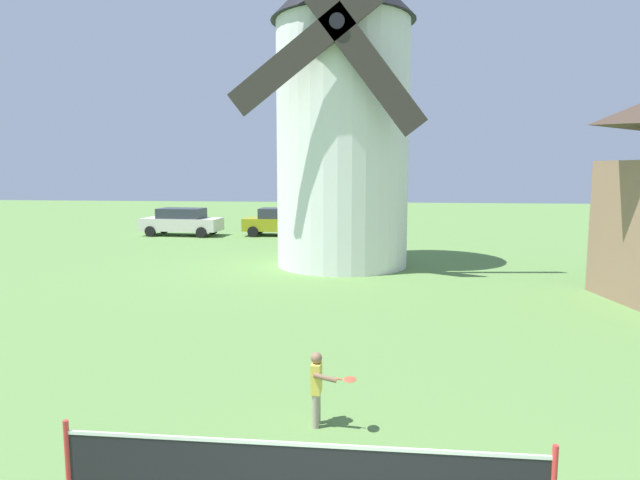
{
  "coord_description": "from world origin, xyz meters",
  "views": [
    {
      "loc": [
        0.3,
        -3.7,
        3.74
      ],
      "look_at": [
        -0.47,
        3.54,
        2.81
      ],
      "focal_mm": 31.01,
      "sensor_mm": 36.0,
      "label": 1
    }
  ],
  "objects_px": {
    "windmill": "(343,105)",
    "parked_car_mustard": "(280,221)",
    "tennis_net": "(299,471)",
    "player_far": "(318,384)",
    "parked_car_cream": "(182,221)"
  },
  "relations": [
    {
      "from": "windmill",
      "to": "parked_car_mustard",
      "type": "bearing_deg",
      "value": 113.73
    },
    {
      "from": "tennis_net",
      "to": "player_far",
      "type": "distance_m",
      "value": 2.42
    },
    {
      "from": "player_far",
      "to": "parked_car_mustard",
      "type": "bearing_deg",
      "value": 101.5
    },
    {
      "from": "parked_car_cream",
      "to": "parked_car_mustard",
      "type": "xyz_separation_m",
      "value": [
        5.6,
        0.56,
        -0.0
      ]
    },
    {
      "from": "windmill",
      "to": "tennis_net",
      "type": "distance_m",
      "value": 17.12
    },
    {
      "from": "tennis_net",
      "to": "parked_car_cream",
      "type": "height_order",
      "value": "parked_car_cream"
    },
    {
      "from": "tennis_net",
      "to": "parked_car_mustard",
      "type": "bearing_deg",
      "value": 100.59
    },
    {
      "from": "windmill",
      "to": "tennis_net",
      "type": "bearing_deg",
      "value": -87.71
    },
    {
      "from": "windmill",
      "to": "tennis_net",
      "type": "relative_size",
      "value": 2.4
    },
    {
      "from": "tennis_net",
      "to": "parked_car_cream",
      "type": "distance_m",
      "value": 27.14
    },
    {
      "from": "parked_car_cream",
      "to": "tennis_net",
      "type": "bearing_deg",
      "value": -67.48
    },
    {
      "from": "parked_car_cream",
      "to": "parked_car_mustard",
      "type": "relative_size",
      "value": 1.11
    },
    {
      "from": "player_far",
      "to": "windmill",
      "type": "bearing_deg",
      "value": 92.39
    },
    {
      "from": "tennis_net",
      "to": "player_far",
      "type": "height_order",
      "value": "player_far"
    },
    {
      "from": "parked_car_cream",
      "to": "windmill",
      "type": "bearing_deg",
      "value": -42.32
    }
  ]
}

